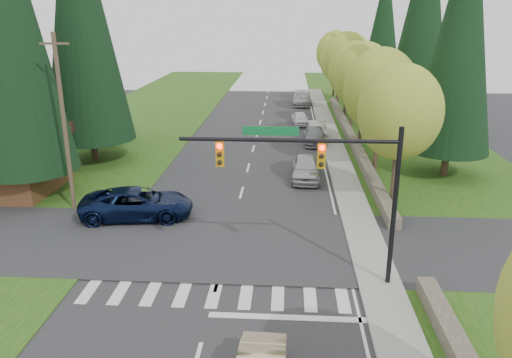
# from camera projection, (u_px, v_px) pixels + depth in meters

# --- Properties ---
(ground) EXTENTS (120.00, 120.00, 0.00)m
(ground) POSITION_uv_depth(u_px,v_px,m) (201.00, 344.00, 17.25)
(ground) COLOR #28282B
(ground) RESTS_ON ground
(grass_east) EXTENTS (14.00, 110.00, 0.06)m
(grass_east) POSITION_uv_depth(u_px,v_px,m) (429.00, 175.00, 35.41)
(grass_east) COLOR #1E4713
(grass_east) RESTS_ON ground
(grass_west) EXTENTS (14.00, 110.00, 0.06)m
(grass_west) POSITION_uv_depth(u_px,v_px,m) (73.00, 168.00, 36.97)
(grass_west) COLOR #1E4713
(grass_west) RESTS_ON ground
(cross_street) EXTENTS (120.00, 8.00, 0.10)m
(cross_street) POSITION_uv_depth(u_px,v_px,m) (228.00, 244.00, 24.83)
(cross_street) COLOR #28282B
(cross_street) RESTS_ON ground
(sidewalk_east) EXTENTS (1.80, 80.00, 0.13)m
(sidewalk_east) POSITION_uv_depth(u_px,v_px,m) (340.00, 165.00, 37.66)
(sidewalk_east) COLOR gray
(sidewalk_east) RESTS_ON ground
(curb_east) EXTENTS (0.20, 80.00, 0.13)m
(curb_east) POSITION_uv_depth(u_px,v_px,m) (329.00, 164.00, 37.71)
(curb_east) COLOR gray
(curb_east) RESTS_ON ground
(stone_wall_north) EXTENTS (0.70, 40.00, 0.70)m
(stone_wall_north) POSITION_uv_depth(u_px,v_px,m) (351.00, 137.00, 45.05)
(stone_wall_north) COLOR #4C4438
(stone_wall_north) RESTS_ON ground
(traffic_signal) EXTENTS (8.70, 0.37, 6.80)m
(traffic_signal) POSITION_uv_depth(u_px,v_px,m) (325.00, 171.00, 19.68)
(traffic_signal) COLOR black
(traffic_signal) RESTS_ON ground
(brown_building) EXTENTS (8.40, 8.40, 5.40)m
(brown_building) POSITION_uv_depth(u_px,v_px,m) (3.00, 143.00, 31.38)
(brown_building) COLOR #4C2D19
(brown_building) RESTS_ON ground
(utility_pole) EXTENTS (1.60, 0.24, 10.00)m
(utility_pole) POSITION_uv_depth(u_px,v_px,m) (64.00, 123.00, 27.57)
(utility_pole) COLOR #473828
(utility_pole) RESTS_ON ground
(decid_tree_0) EXTENTS (4.80, 4.80, 8.37)m
(decid_tree_0) POSITION_uv_depth(u_px,v_px,m) (400.00, 112.00, 28.20)
(decid_tree_0) COLOR #38281C
(decid_tree_0) RESTS_ON ground
(decid_tree_1) EXTENTS (5.20, 5.20, 8.80)m
(decid_tree_1) POSITION_uv_depth(u_px,v_px,m) (381.00, 91.00, 34.77)
(decid_tree_1) COLOR #38281C
(decid_tree_1) RESTS_ON ground
(decid_tree_2) EXTENTS (5.00, 5.00, 8.82)m
(decid_tree_2) POSITION_uv_depth(u_px,v_px,m) (364.00, 77.00, 41.37)
(decid_tree_2) COLOR #38281C
(decid_tree_2) RESTS_ON ground
(decid_tree_3) EXTENTS (5.00, 5.00, 8.55)m
(decid_tree_3) POSITION_uv_depth(u_px,v_px,m) (354.00, 71.00, 48.08)
(decid_tree_3) COLOR #38281C
(decid_tree_3) RESTS_ON ground
(decid_tree_4) EXTENTS (5.40, 5.40, 9.18)m
(decid_tree_4) POSITION_uv_depth(u_px,v_px,m) (347.00, 60.00, 54.58)
(decid_tree_4) COLOR #38281C
(decid_tree_4) RESTS_ON ground
(decid_tree_5) EXTENTS (4.80, 4.80, 8.30)m
(decid_tree_5) POSITION_uv_depth(u_px,v_px,m) (339.00, 60.00, 61.39)
(decid_tree_5) COLOR #38281C
(decid_tree_5) RESTS_ON ground
(decid_tree_6) EXTENTS (5.20, 5.20, 8.86)m
(decid_tree_6) POSITION_uv_depth(u_px,v_px,m) (335.00, 53.00, 67.92)
(decid_tree_6) COLOR #38281C
(decid_tree_6) RESTS_ON ground
(conifer_w_a) EXTENTS (6.12, 6.12, 19.80)m
(conifer_w_a) POSITION_uv_depth(u_px,v_px,m) (6.00, 16.00, 27.91)
(conifer_w_a) COLOR #38281C
(conifer_w_a) RESTS_ON ground
(conifer_w_c) EXTENTS (6.46, 6.46, 20.80)m
(conifer_w_c) POSITION_uv_depth(u_px,v_px,m) (80.00, 8.00, 35.27)
(conifer_w_c) COLOR #38281C
(conifer_w_c) RESTS_ON ground
(conifer_w_e) EXTENTS (5.78, 5.78, 18.80)m
(conifer_w_e) POSITION_uv_depth(u_px,v_px,m) (86.00, 22.00, 41.39)
(conifer_w_e) COLOR #38281C
(conifer_w_e) RESTS_ON ground
(conifer_e_a) EXTENTS (5.44, 5.44, 17.80)m
(conifer_e_a) POSITION_uv_depth(u_px,v_px,m) (461.00, 32.00, 32.28)
(conifer_e_a) COLOR #38281C
(conifer_e_a) RESTS_ON ground
(conifer_e_b) EXTENTS (6.12, 6.12, 19.80)m
(conifer_e_b) POSITION_uv_depth(u_px,v_px,m) (424.00, 15.00, 45.17)
(conifer_e_b) COLOR #38281C
(conifer_e_b) RESTS_ON ground
(conifer_e_c) EXTENTS (5.10, 5.10, 16.80)m
(conifer_e_c) POSITION_uv_depth(u_px,v_px,m) (383.00, 28.00, 58.97)
(conifer_e_c) COLOR #38281C
(conifer_e_c) RESTS_ON ground
(suv_navy) EXTENTS (6.46, 3.63, 1.71)m
(suv_navy) POSITION_uv_depth(u_px,v_px,m) (137.00, 204.00, 27.73)
(suv_navy) COLOR #0A1534
(suv_navy) RESTS_ON ground
(parked_car_a) EXTENTS (2.09, 4.84, 1.63)m
(parked_car_a) POSITION_uv_depth(u_px,v_px,m) (306.00, 168.00, 34.30)
(parked_car_a) COLOR #B2B3B7
(parked_car_a) RESTS_ON ground
(parked_car_b) EXTENTS (1.98, 4.73, 1.37)m
(parked_car_b) POSITION_uv_depth(u_px,v_px,m) (315.00, 136.00, 43.91)
(parked_car_b) COLOR gray
(parked_car_b) RESTS_ON ground
(parked_car_c) EXTENTS (1.80, 4.51, 1.46)m
(parked_car_c) POSITION_uv_depth(u_px,v_px,m) (317.00, 130.00, 45.92)
(parked_car_c) COLOR #B2B1B7
(parked_car_c) RESTS_ON ground
(parked_car_d) EXTENTS (1.97, 3.91, 1.28)m
(parked_car_d) POSITION_uv_depth(u_px,v_px,m) (300.00, 119.00, 51.37)
(parked_car_d) COLOR white
(parked_car_d) RESTS_ON ground
(parked_car_e) EXTENTS (2.22, 5.41, 1.57)m
(parked_car_e) POSITION_uv_depth(u_px,v_px,m) (301.00, 99.00, 62.62)
(parked_car_e) COLOR #9D9CA1
(parked_car_e) RESTS_ON ground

